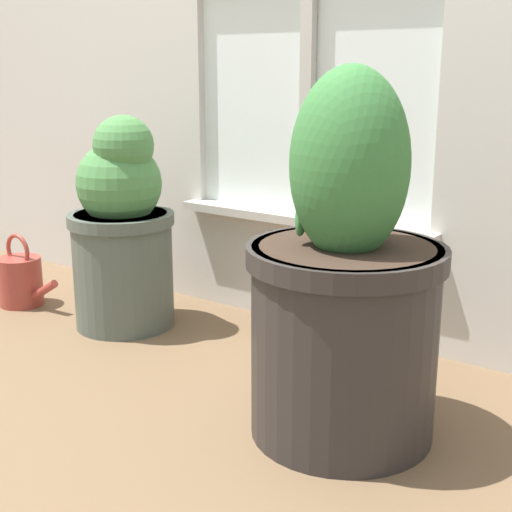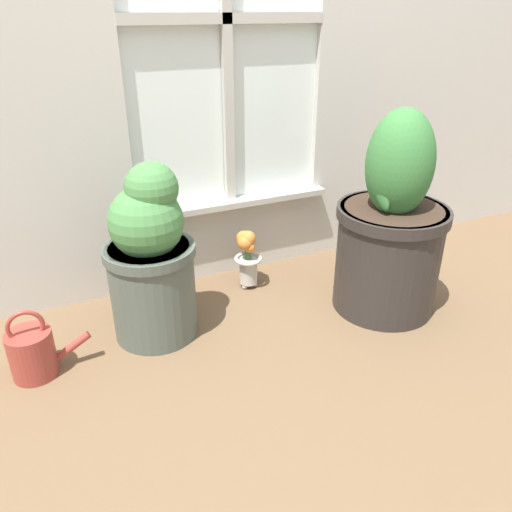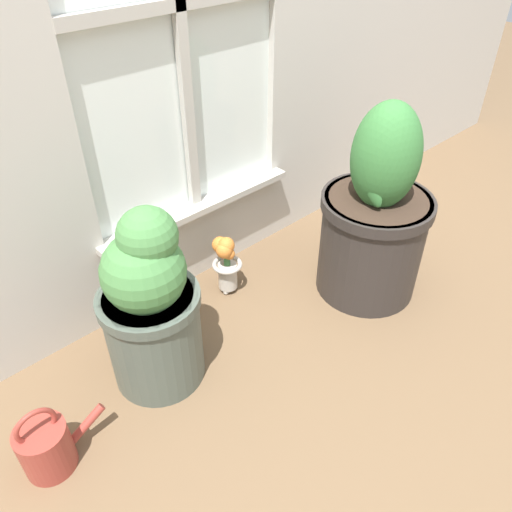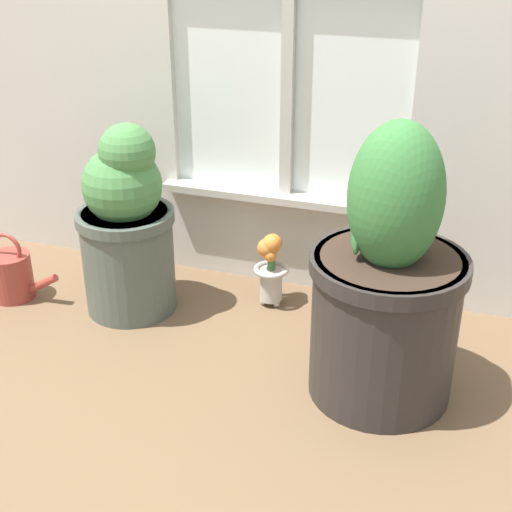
# 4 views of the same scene
# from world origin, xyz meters

# --- Properties ---
(ground_plane) EXTENTS (10.00, 10.00, 0.00)m
(ground_plane) POSITION_xyz_m (0.00, 0.00, 0.00)
(ground_plane) COLOR brown
(potted_plant_left) EXTENTS (0.29, 0.29, 0.59)m
(potted_plant_left) POSITION_xyz_m (-0.40, 0.33, 0.28)
(potted_plant_left) COLOR #4C564C
(potted_plant_left) RESTS_ON ground_plane
(potted_plant_right) EXTENTS (0.39, 0.39, 0.72)m
(potted_plant_right) POSITION_xyz_m (0.40, 0.15, 0.29)
(potted_plant_right) COLOR #2D2826
(potted_plant_right) RESTS_ON ground_plane
(flower_vase) EXTENTS (0.11, 0.11, 0.24)m
(flower_vase) POSITION_xyz_m (0.00, 0.49, 0.14)
(flower_vase) COLOR #BCB7AD
(flower_vase) RESTS_ON ground_plane
(watering_can) EXTENTS (0.24, 0.13, 0.23)m
(watering_can) POSITION_xyz_m (-0.79, 0.27, 0.08)
(watering_can) COLOR #99382D
(watering_can) RESTS_ON ground_plane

